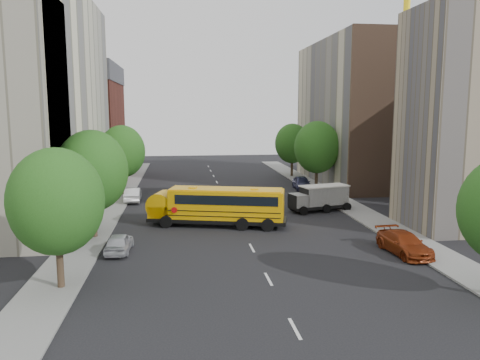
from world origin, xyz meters
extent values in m
plane|color=black|center=(0.00, 0.00, 0.00)|extent=(120.00, 120.00, 0.00)
cube|color=slate|center=(-11.50, 5.00, 0.06)|extent=(3.00, 80.00, 0.12)
cube|color=slate|center=(11.50, 5.00, 0.06)|extent=(3.00, 80.00, 0.12)
cube|color=silver|center=(0.00, 10.00, 0.01)|extent=(0.15, 64.00, 0.01)
cube|color=beige|center=(-18.00, 6.00, 10.00)|extent=(10.00, 26.00, 20.00)
cube|color=maroon|center=(-18.00, 28.00, 6.50)|extent=(10.00, 15.00, 13.00)
cube|color=gray|center=(18.00, -4.50, 8.50)|extent=(10.00, 7.00, 17.00)
cube|color=beige|center=(18.00, 20.00, 9.00)|extent=(10.00, 22.00, 18.00)
cube|color=brown|center=(18.00, 9.00, 9.00)|extent=(10.10, 0.30, 18.00)
cylinder|color=yellow|center=(28.00, 28.00, 17.50)|extent=(1.00, 1.00, 35.00)
cylinder|color=#38281C|center=(-11.00, -14.00, 1.35)|extent=(0.36, 0.36, 2.70)
ellipsoid|color=#1D4A13|center=(-11.00, -14.00, 4.65)|extent=(4.80, 4.80, 5.52)
cylinder|color=#38281C|center=(-11.00, -4.00, 1.44)|extent=(0.36, 0.36, 2.88)
ellipsoid|color=#1D4A13|center=(-11.00, -4.00, 4.96)|extent=(5.12, 5.12, 5.89)
cylinder|color=#38281C|center=(-11.00, 14.00, 1.40)|extent=(0.36, 0.36, 2.81)
ellipsoid|color=#1D4A13|center=(-11.00, 14.00, 4.84)|extent=(4.99, 4.99, 5.74)
cylinder|color=#38281C|center=(11.00, 14.00, 1.48)|extent=(0.36, 0.36, 2.95)
ellipsoid|color=#1D4A13|center=(11.00, 14.00, 5.08)|extent=(5.25, 5.25, 6.04)
cylinder|color=#38281C|center=(11.00, 26.00, 1.37)|extent=(0.36, 0.36, 2.74)
ellipsoid|color=#1D4A13|center=(11.00, 26.00, 4.71)|extent=(4.86, 4.86, 5.59)
cube|color=black|center=(-1.81, -1.46, 0.55)|extent=(11.39, 5.32, 0.30)
cube|color=#E7A104|center=(-1.14, -1.64, 1.84)|extent=(9.27, 4.71, 2.28)
cube|color=#E7A104|center=(-6.23, -0.28, 1.14)|extent=(2.32, 2.67, 0.99)
cube|color=black|center=(-5.22, -0.55, 2.33)|extent=(1.07, 2.33, 1.19)
cube|color=#E7A104|center=(-1.14, -1.64, 3.00)|extent=(9.22, 4.51, 0.14)
cube|color=black|center=(-0.95, -1.69, 2.33)|extent=(8.52, 4.56, 0.74)
cube|color=black|center=(-1.14, -1.64, 1.04)|extent=(9.29, 4.76, 0.06)
cube|color=black|center=(-1.14, -1.64, 1.44)|extent=(9.29, 4.76, 0.06)
cube|color=#E7A104|center=(3.22, -2.81, 1.84)|extent=(0.79, 2.44, 2.28)
cube|color=#E7A104|center=(-3.73, -0.95, 3.10)|extent=(0.73, 0.73, 0.10)
cube|color=#E7A104|center=(1.06, -2.23, 3.10)|extent=(0.73, 0.73, 0.10)
cylinder|color=#E7A104|center=(-6.23, -0.28, 1.64)|extent=(2.60, 2.74, 2.08)
cylinder|color=red|center=(-5.23, -1.93, 1.49)|extent=(0.49, 0.17, 0.50)
cylinder|color=black|center=(-5.87, -1.66, 0.50)|extent=(1.04, 0.54, 0.99)
cylinder|color=black|center=(-5.23, 0.74, 0.50)|extent=(1.04, 0.54, 0.99)
cylinder|color=black|center=(-0.02, -3.22, 0.50)|extent=(1.04, 0.54, 0.99)
cylinder|color=black|center=(0.62, -0.82, 0.50)|extent=(1.04, 0.54, 0.99)
cylinder|color=black|center=(1.89, -3.74, 0.50)|extent=(1.04, 0.54, 0.99)
cylinder|color=black|center=(2.53, -1.34, 0.50)|extent=(1.04, 0.54, 0.99)
cube|color=black|center=(8.04, 3.00, 0.47)|extent=(5.89, 3.19, 0.28)
cube|color=silver|center=(8.49, 3.12, 1.45)|extent=(4.60, 2.78, 1.68)
cube|color=silver|center=(6.05, 2.49, 1.17)|extent=(1.70, 2.04, 1.12)
cube|color=silver|center=(8.49, 3.12, 2.33)|extent=(4.80, 2.92, 0.11)
cylinder|color=black|center=(6.28, 1.59, 0.39)|extent=(0.82, 0.42, 0.78)
cylinder|color=black|center=(5.82, 3.40, 0.39)|extent=(0.82, 0.42, 0.78)
cylinder|color=black|center=(8.45, 2.14, 0.39)|extent=(0.82, 0.42, 0.78)
cylinder|color=black|center=(7.99, 3.95, 0.39)|extent=(0.82, 0.42, 0.78)
cylinder|color=black|center=(10.44, 2.65, 0.39)|extent=(0.82, 0.42, 0.78)
cylinder|color=black|center=(9.98, 4.46, 0.39)|extent=(0.82, 0.42, 0.78)
imported|color=#AEB0B5|center=(-8.80, -7.82, 0.65)|extent=(1.72, 3.86, 1.29)
imported|color=silver|center=(-9.60, 9.91, 0.72)|extent=(1.64, 4.42, 1.45)
imported|color=maroon|center=(9.60, -10.57, 0.71)|extent=(2.35, 5.00, 1.41)
imported|color=#363760|center=(9.60, 15.19, 0.77)|extent=(2.15, 4.66, 1.55)
camera|label=1|loc=(-4.72, -38.33, 9.18)|focal=35.00mm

